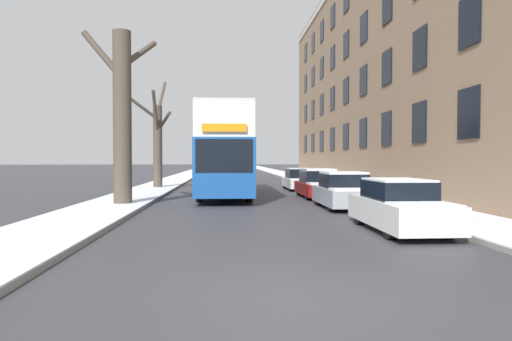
# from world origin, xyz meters

# --- Properties ---
(ground_plane) EXTENTS (320.00, 320.00, 0.00)m
(ground_plane) POSITION_xyz_m (0.00, 0.00, 0.00)
(ground_plane) COLOR #38383D
(sidewalk_left) EXTENTS (2.78, 130.00, 0.16)m
(sidewalk_left) POSITION_xyz_m (-5.87, 53.00, 0.08)
(sidewalk_left) COLOR gray
(sidewalk_left) RESTS_ON ground
(sidewalk_right) EXTENTS (2.78, 130.00, 0.16)m
(sidewalk_right) POSITION_xyz_m (5.87, 53.00, 0.08)
(sidewalk_right) COLOR gray
(sidewalk_right) RESTS_ON ground
(terrace_facade_right) EXTENTS (9.10, 42.00, 16.21)m
(terrace_facade_right) POSITION_xyz_m (11.75, 25.70, 8.11)
(terrace_facade_right) COLOR #8C7056
(terrace_facade_right) RESTS_ON ground
(bare_tree_left_0) EXTENTS (2.83, 2.76, 7.35)m
(bare_tree_left_0) POSITION_xyz_m (-5.53, 12.75, 3.91)
(bare_tree_left_0) COLOR #4C4238
(bare_tree_left_0) RESTS_ON ground
(bare_tree_left_1) EXTENTS (2.35, 3.65, 7.24)m
(bare_tree_left_1) POSITION_xyz_m (-5.69, 23.49, 3.17)
(bare_tree_left_1) COLOR #4C4238
(bare_tree_left_1) RESTS_ON ground
(double_decker_bus) EXTENTS (2.62, 11.47, 4.45)m
(double_decker_bus) POSITION_xyz_m (-1.36, 17.96, 2.51)
(double_decker_bus) COLOR #194C99
(double_decker_bus) RESTS_ON ground
(parked_car_0) EXTENTS (1.68, 4.22, 1.41)m
(parked_car_0) POSITION_xyz_m (3.40, 5.79, 0.66)
(parked_car_0) COLOR silver
(parked_car_0) RESTS_ON ground
(parked_car_1) EXTENTS (1.85, 3.90, 1.45)m
(parked_car_1) POSITION_xyz_m (3.40, 11.58, 0.67)
(parked_car_1) COLOR #9EA3AD
(parked_car_1) RESTS_ON ground
(parked_car_2) EXTENTS (1.80, 4.40, 1.47)m
(parked_car_2) POSITION_xyz_m (3.40, 16.65, 0.67)
(parked_car_2) COLOR maroon
(parked_car_2) RESTS_ON ground
(parked_car_3) EXTENTS (1.77, 4.35, 1.37)m
(parked_car_3) POSITION_xyz_m (3.40, 22.61, 0.63)
(parked_car_3) COLOR silver
(parked_car_3) RESTS_ON ground
(oncoming_van) EXTENTS (2.01, 5.48, 2.21)m
(oncoming_van) POSITION_xyz_m (-2.68, 31.34, 1.20)
(oncoming_van) COLOR #9EA3AD
(oncoming_van) RESTS_ON ground
(pedestrian_left_sidewalk) EXTENTS (0.35, 0.35, 1.61)m
(pedestrian_left_sidewalk) POSITION_xyz_m (-5.46, 13.01, 0.88)
(pedestrian_left_sidewalk) COLOR black
(pedestrian_left_sidewalk) RESTS_ON ground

